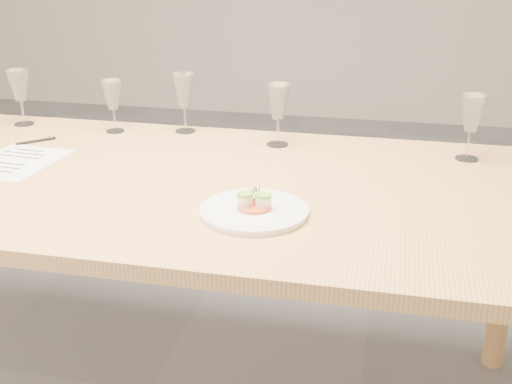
% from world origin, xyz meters
% --- Properties ---
extents(dining_table, '(2.40, 1.00, 0.75)m').
position_xyz_m(dining_table, '(0.00, 0.00, 0.68)').
color(dining_table, '#E0A762').
rests_on(dining_table, ground).
extents(dinner_plate, '(0.26, 0.26, 0.07)m').
position_xyz_m(dinner_plate, '(0.40, -0.20, 0.76)').
color(dinner_plate, white).
rests_on(dinner_plate, dining_table).
extents(recipe_sheet, '(0.25, 0.31, 0.00)m').
position_xyz_m(recipe_sheet, '(-0.38, 0.02, 0.75)').
color(recipe_sheet, white).
rests_on(recipe_sheet, dining_table).
extents(ballpoint_pen, '(0.09, 0.10, 0.01)m').
position_xyz_m(ballpoint_pen, '(-0.42, 0.21, 0.75)').
color(ballpoint_pen, black).
rests_on(ballpoint_pen, dining_table).
extents(wine_glass_0, '(0.08, 0.08, 0.19)m').
position_xyz_m(wine_glass_0, '(-0.57, 0.39, 0.89)').
color(wine_glass_0, white).
rests_on(wine_glass_0, dining_table).
extents(wine_glass_1, '(0.07, 0.07, 0.18)m').
position_xyz_m(wine_glass_1, '(-0.22, 0.38, 0.87)').
color(wine_glass_1, white).
rests_on(wine_glass_1, dining_table).
extents(wine_glass_2, '(0.08, 0.08, 0.20)m').
position_xyz_m(wine_glass_2, '(0.01, 0.43, 0.89)').
color(wine_glass_2, white).
rests_on(wine_glass_2, dining_table).
extents(wine_glass_3, '(0.08, 0.08, 0.20)m').
position_xyz_m(wine_glass_3, '(0.35, 0.35, 0.89)').
color(wine_glass_3, white).
rests_on(wine_glass_3, dining_table).
extents(wine_glass_4, '(0.08, 0.08, 0.19)m').
position_xyz_m(wine_glass_4, '(0.92, 0.34, 0.89)').
color(wine_glass_4, white).
rests_on(wine_glass_4, dining_table).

